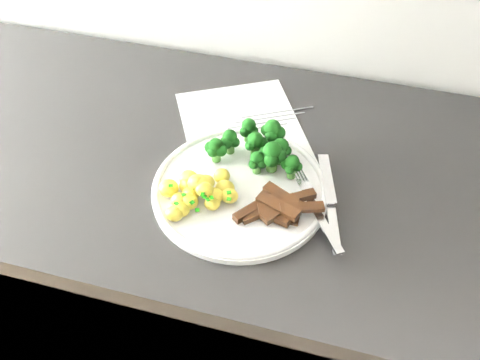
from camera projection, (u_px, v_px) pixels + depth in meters
The scene contains 8 objects.
counter at pixel (271, 306), 1.27m from camera, with size 2.48×0.62×0.93m.
recipe_paper at pixel (245, 136), 1.00m from camera, with size 0.35×0.38×0.00m.
plate at pixel (240, 189), 0.89m from camera, with size 0.30×0.30×0.02m.
broccoli at pixel (260, 146), 0.91m from camera, with size 0.18×0.10×0.07m.
potatoes at pixel (198, 190), 0.86m from camera, with size 0.13×0.13×0.05m.
beef_strips at pixel (277, 207), 0.85m from camera, with size 0.14×0.10×0.03m.
fork at pixel (316, 209), 0.85m from camera, with size 0.12×0.18×0.02m.
knife at pixel (332, 214), 0.85m from camera, with size 0.07×0.21×0.02m.
Camera 1 is at (0.09, 1.02, 1.60)m, focal length 39.16 mm.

